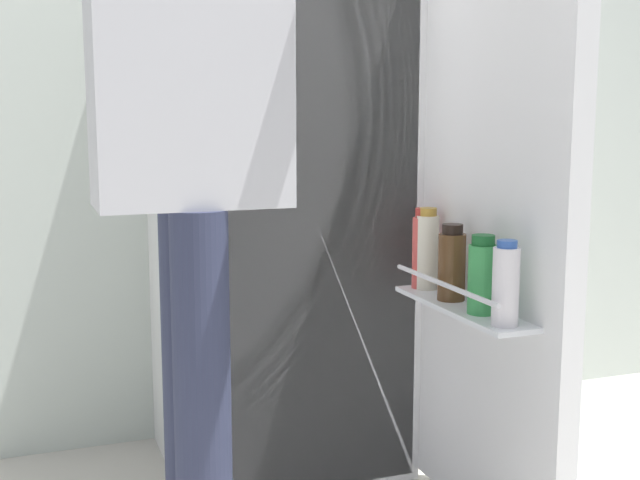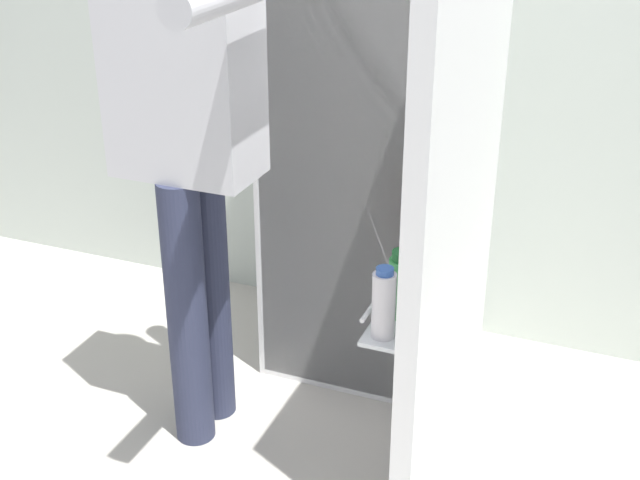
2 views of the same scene
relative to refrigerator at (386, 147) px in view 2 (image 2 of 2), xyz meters
The scene contains 3 objects.
ground_plane 0.94m from the refrigerator, 93.76° to the right, with size 6.22×6.22×0.00m, color #B7B2A8.
refrigerator is the anchor object (origin of this frame).
person 0.70m from the refrigerator, 126.23° to the right, with size 0.52×0.72×1.71m.
Camera 2 is at (0.79, -2.00, 1.71)m, focal length 47.98 mm.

